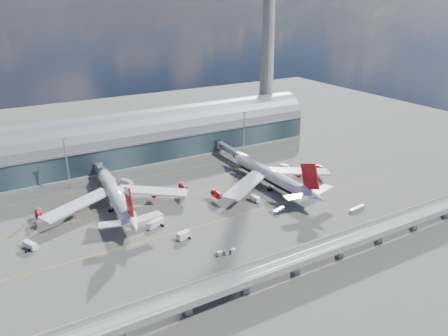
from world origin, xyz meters
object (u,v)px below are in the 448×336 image
control_tower (267,56)px  cargo_train_1 (357,209)px  floodlight_mast_left (67,162)px  airliner_left (116,196)px  service_truck_4 (284,167)px  cargo_train_0 (226,252)px  floodlight_mast_right (244,132)px  service_truck_2 (155,223)px  service_truck_5 (127,183)px  service_truck_3 (255,199)px  cargo_train_2 (279,210)px  service_truck_1 (184,235)px  airliner_right (273,177)px  service_truck_0 (30,245)px

control_tower → cargo_train_1: 130.05m
floodlight_mast_left → airliner_left: size_ratio=0.37×
service_truck_4 → cargo_train_0: size_ratio=0.75×
control_tower → floodlight_mast_right: control_tower is taller
service_truck_2 → service_truck_5: 45.23m
service_truck_3 → service_truck_4: size_ratio=1.00×
airliner_left → cargo_train_2: bearing=-27.8°
control_tower → service_truck_1: 154.70m
floodlight_mast_right → floodlight_mast_left: bearing=180.0°
floodlight_mast_left → service_truck_2: bearing=-69.1°
airliner_left → cargo_train_1: bearing=-26.2°
floodlight_mast_right → airliner_left: floodlight_mast_right is taller
control_tower → airliner_right: (-49.58, -76.71, -46.01)m
service_truck_2 → cargo_train_2: bearing=-127.8°
cargo_train_1 → control_tower: bearing=-7.6°
control_tower → airliner_right: 102.27m
airliner_left → cargo_train_1: 104.78m
floodlight_mast_left → service_truck_0: floodlight_mast_left is taller
airliner_left → service_truck_3: airliner_left is taller
service_truck_5 → floodlight_mast_left: bearing=132.6°
service_truck_1 → service_truck_4: service_truck_1 is taller
airliner_right → service_truck_1: bearing=-161.0°
service_truck_1 → control_tower: bearing=-60.8°
airliner_right → service_truck_5: airliner_right is taller
control_tower → cargo_train_2: control_tower is taller
floodlight_mast_left → service_truck_5: 29.59m
service_truck_0 → service_truck_3: size_ratio=1.22×
control_tower → airliner_right: control_tower is taller
floodlight_mast_right → cargo_train_1: bearing=-88.3°
service_truck_5 → cargo_train_2: (47.74, -59.96, -0.93)m
service_truck_4 → control_tower: bearing=46.7°
service_truck_0 → airliner_right: bearing=-26.3°
control_tower → service_truck_0: 184.10m
airliner_left → cargo_train_0: (22.81, -55.38, -5.24)m
service_truck_3 → cargo_train_0: service_truck_3 is taller
service_truck_3 → service_truck_5: (-44.92, 45.75, 0.39)m
airliner_left → service_truck_2: bearing=-65.0°
airliner_right → service_truck_5: size_ratio=9.31×
airliner_left → service_truck_1: 40.76m
service_truck_0 → service_truck_5: size_ratio=0.90×
floodlight_mast_right → service_truck_4: bearing=-81.0°
service_truck_0 → airliner_left: bearing=-3.9°
service_truck_5 → airliner_left: bearing=-141.0°
service_truck_4 → service_truck_3: bearing=-162.2°
control_tower → service_truck_4: control_tower is taller
cargo_train_1 → cargo_train_2: (-30.17, 16.01, -0.04)m
service_truck_3 → cargo_train_2: bearing=-83.6°
service_truck_1 → service_truck_5: bearing=-10.9°
service_truck_2 → cargo_train_0: 35.14m
airliner_right → service_truck_0: size_ratio=10.29×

